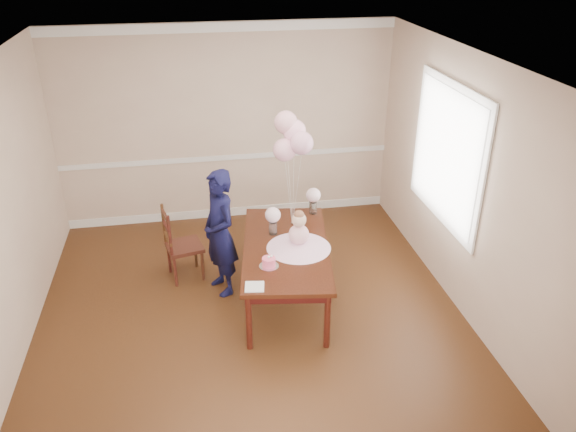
{
  "coord_description": "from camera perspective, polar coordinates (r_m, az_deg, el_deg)",
  "views": [
    {
      "loc": [
        -0.48,
        -4.81,
        3.72
      ],
      "look_at": [
        0.44,
        0.31,
        1.05
      ],
      "focal_mm": 35.0,
      "sensor_mm": 36.0,
      "label": 1
    }
  ],
  "objects": [
    {
      "name": "woman",
      "position": [
        6.21,
        -6.92,
        -1.75
      ],
      "size": [
        0.53,
        0.63,
        1.47
      ],
      "primitive_type": "imported",
      "rotation": [
        0.0,
        0.0,
        -1.2
      ],
      "color": "black",
      "rests_on": "floor"
    },
    {
      "name": "cake_flower_a",
      "position": [
        5.63,
        -1.97,
        -4.18
      ],
      "size": [
        0.03,
        0.03,
        0.03
      ],
      "primitive_type": "sphere",
      "color": "white",
      "rests_on": "birthday_cake"
    },
    {
      "name": "chair_slat_mid",
      "position": [
        6.51,
        -12.24,
        -1.1
      ],
      "size": [
        0.11,
        0.36,
        0.05
      ],
      "primitive_type": "cube",
      "rotation": [
        0.0,
        0.0,
        0.23
      ],
      "color": "#37120F",
      "rests_on": "dining_chair_seat"
    },
    {
      "name": "wall_front",
      "position": [
        3.34,
        1.18,
        -18.0
      ],
      "size": [
        4.5,
        0.02,
        2.7
      ],
      "primitive_type": "cube",
      "color": "tan",
      "rests_on": "floor"
    },
    {
      "name": "roses_near",
      "position": [
        6.16,
        -1.56,
        0.11
      ],
      "size": [
        0.17,
        0.17,
        0.17
      ],
      "primitive_type": "sphere",
      "color": "silver",
      "rests_on": "rose_vase_near"
    },
    {
      "name": "balloon_weight",
      "position": [
        6.47,
        0.47,
        -0.74
      ],
      "size": [
        0.04,
        0.04,
        0.02
      ],
      "primitive_type": "cylinder",
      "rotation": [
        0.0,
        0.0,
        -0.15
      ],
      "color": "#BBBABF",
      "rests_on": "dining_table_top"
    },
    {
      "name": "cake_flower_b",
      "position": [
        5.64,
        -1.69,
        -4.08
      ],
      "size": [
        0.03,
        0.03,
        0.03
      ],
      "primitive_type": "sphere",
      "color": "white",
      "rests_on": "birthday_cake"
    },
    {
      "name": "rose_vase_far",
      "position": [
        6.7,
        2.56,
        0.86
      ],
      "size": [
        0.1,
        0.1,
        0.15
      ],
      "primitive_type": "cylinder",
      "rotation": [
        0.0,
        0.0,
        -0.15
      ],
      "color": "silver",
      "rests_on": "dining_table_top"
    },
    {
      "name": "chair_slat_low",
      "position": [
        6.58,
        -12.12,
        -2.21
      ],
      "size": [
        0.11,
        0.36,
        0.05
      ],
      "primitive_type": "cube",
      "rotation": [
        0.0,
        0.0,
        0.23
      ],
      "color": "#3D2210",
      "rests_on": "dining_chair_seat"
    },
    {
      "name": "balloon_ribbon_b",
      "position": [
        6.26,
        0.91,
        2.62
      ],
      "size": [
        0.09,
        0.06,
        0.85
      ],
      "primitive_type": "cylinder",
      "rotation": [
        0.05,
        0.1,
        -0.15
      ],
      "color": "white",
      "rests_on": "balloon_weight"
    },
    {
      "name": "table_leg_bl",
      "position": [
        6.95,
        -3.54,
        -2.21
      ],
      "size": [
        0.07,
        0.07,
        0.64
      ],
      "primitive_type": "cylinder",
      "rotation": [
        0.0,
        0.0,
        -0.15
      ],
      "color": "black",
      "rests_on": "floor"
    },
    {
      "name": "balloon_b",
      "position": [
        6.03,
        1.39,
        7.41
      ],
      "size": [
        0.25,
        0.25,
        0.25
      ],
      "primitive_type": "sphere",
      "color": "#DD9DBD",
      "rests_on": "balloon_ribbon_b"
    },
    {
      "name": "balloon_ribbon_d",
      "position": [
        6.3,
        0.14,
        3.66
      ],
      "size": [
        0.06,
        0.1,
        1.03
      ],
      "primitive_type": "cylinder",
      "rotation": [
        -0.09,
        -0.07,
        -0.15
      ],
      "color": "white",
      "rests_on": "balloon_weight"
    },
    {
      "name": "chair_leg_bl",
      "position": [
        6.9,
        -11.97,
        -4.22
      ],
      "size": [
        0.04,
        0.04,
        0.39
      ],
      "primitive_type": "cylinder",
      "rotation": [
        0.0,
        0.0,
        0.23
      ],
      "color": "#34110E",
      "rests_on": "floor"
    },
    {
      "name": "wall_back",
      "position": [
        7.7,
        -6.23,
        9.08
      ],
      "size": [
        4.5,
        0.02,
        2.7
      ],
      "primitive_type": "cube",
      "color": "tan",
      "rests_on": "floor"
    },
    {
      "name": "chair_back_post_r",
      "position": [
        6.67,
        -12.51,
        -0.77
      ],
      "size": [
        0.04,
        0.04,
        0.5
      ],
      "primitive_type": "cylinder",
      "rotation": [
        0.0,
        0.0,
        0.23
      ],
      "color": "#381F0F",
      "rests_on": "dining_chair_seat"
    },
    {
      "name": "rose_vase_near",
      "position": [
        6.24,
        -1.54,
        -1.22
      ],
      "size": [
        0.1,
        0.1,
        0.15
      ],
      "primitive_type": "cylinder",
      "rotation": [
        0.0,
        0.0,
        -0.15
      ],
      "color": "silver",
      "rests_on": "dining_table_top"
    },
    {
      "name": "balloon_ribbon_c",
      "position": [
        6.31,
        0.55,
        3.25
      ],
      "size": [
        0.03,
        0.08,
        0.94
      ],
      "primitive_type": "cylinder",
      "rotation": [
        -0.09,
        0.02,
        -0.15
      ],
      "color": "white",
      "rests_on": "balloon_weight"
    },
    {
      "name": "chair_slat_top",
      "position": [
        6.44,
        -12.37,
        0.03
      ],
      "size": [
        0.11,
        0.36,
        0.05
      ],
      "primitive_type": "cube",
      "rotation": [
        0.0,
        0.0,
        0.23
      ],
      "color": "black",
      "rests_on": "dining_chair_seat"
    },
    {
      "name": "window_blinds",
      "position": [
        6.33,
        15.72,
        6.1
      ],
      "size": [
        0.01,
        1.5,
        1.4
      ],
      "primitive_type": "cube",
      "color": "silver",
      "rests_on": "wall_right"
    },
    {
      "name": "chair_leg_br",
      "position": [
        6.95,
        -9.37,
        -3.7
      ],
      "size": [
        0.04,
        0.04,
        0.39
      ],
      "primitive_type": "cylinder",
      "rotation": [
        0.0,
        0.0,
        0.23
      ],
      "color": "#341C0E",
      "rests_on": "floor"
    },
    {
      "name": "baby_hair",
      "position": [
        5.81,
        1.13,
        0.08
      ],
      "size": [
        0.11,
        0.11,
        0.11
      ],
      "primitive_type": "sphere",
      "color": "brown",
      "rests_on": "baby_head"
    },
    {
      "name": "table_apron",
      "position": [
        6.08,
        -0.22,
        -3.78
      ],
      "size": [
        1.07,
        1.83,
        0.09
      ],
      "primitive_type": "cube",
      "rotation": [
        0.0,
        0.0,
        -0.15
      ],
      "color": "black",
      "rests_on": "table_leg_fl"
    },
    {
      "name": "window_frame",
      "position": [
        6.34,
        15.86,
        6.11
      ],
      "size": [
        0.02,
        1.66,
        1.56
      ],
      "primitive_type": "cube",
      "color": "white",
      "rests_on": "wall_right"
    },
    {
      "name": "napkin",
      "position": [
        5.38,
        -3.42,
        -7.18
      ],
      "size": [
        0.21,
        0.21,
        0.01
      ],
      "primitive_type": "cube",
      "rotation": [
        0.0,
        0.0,
        -0.15
      ],
      "color": "silver",
      "rests_on": "dining_table_top"
    },
    {
      "name": "chair_leg_fr",
      "position": [
        6.68,
        -8.66,
        -5.02
      ],
      "size": [
        0.04,
        0.04,
        0.39
      ],
      "primitive_type": "cylinder",
      "rotation": [
        0.0,
        0.0,
        0.23
      ],
      "color": "#36180E",
      "rests_on": "floor"
    },
    {
      "name": "balloon_a",
      "position": [
        6.1,
        -0.36,
        6.74
      ],
      "size": [
        0.25,
        0.25,
        0.25
      ],
      "primitive_type": "sphere",
      "color": "#E09FB5",
      "rests_on": "balloon_ribbon_a"
    },
    {
      "name": "ceiling",
      "position": [
        4.94,
        -4.57,
        15.17
      ],
      "size": [
        4.5,
        5.0,
        0.02
      ],
      "primitive_type": "cube",
      "color": "silver",
      "rests_on": "wall_back"
    },
    {
      "name": "dining_chair_seat",
      "position": [
        6.68,
        -10.49,
        -3.07
      ],
      "size": [
        0.48,
        0.48,
        0.05
      ],
      "primitive_type": "cube",
      "rotation": [
        0.0,
        0.0,
        0.23
      ],
      "color": "#34140E",
      "rests_on": "chair_leg_fl"
    },
    {
      "name": "wall_right",
      "position": [
        6.02,
        17.77,
        2.61
      ],
      "size": [
        0.02,
        5.0,
        2.7
      ],
      "primitive_type": "cube",
      "color": "tan",
      "rests_on": "floor"
    },
    {
      "name": "balloon_ribbon_a",
      "position": [
        6.3,
        0.07,
        2.32
      ],
      "size": [
        0.08,
        0.02,
        0.76
      ],
      "primitive_type": "cylinder",
      "rotation": [
        0.0,
        -0.1,
        -0.15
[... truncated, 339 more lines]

